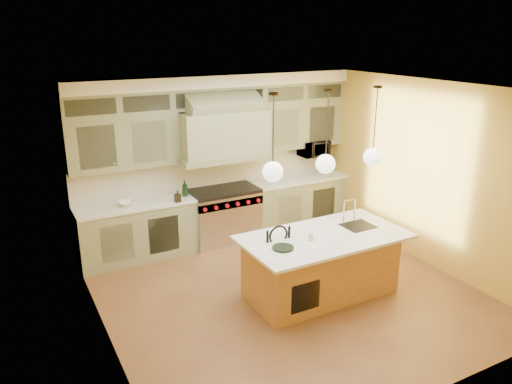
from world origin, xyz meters
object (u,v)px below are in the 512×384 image
microwave (314,148)px  counter_stool (283,263)px  range (224,215)px  kitchen_island (321,264)px

microwave → counter_stool: bearing=-130.9°
range → kitchen_island: kitchen_island is taller
range → kitchen_island: 2.43m
kitchen_island → counter_stool: 0.66m
range → kitchen_island: size_ratio=0.52×
counter_stool → range: bearing=84.8°
range → counter_stool: size_ratio=1.06×
range → kitchen_island: bearing=-80.4°
range → kitchen_island: (0.41, -2.40, -0.01)m
range → counter_stool: 2.43m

